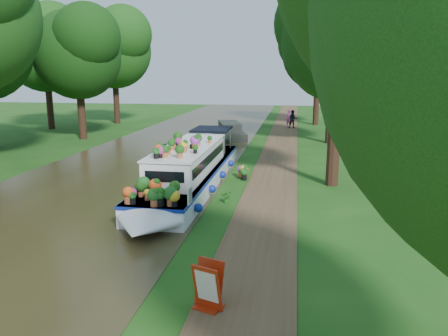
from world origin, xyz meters
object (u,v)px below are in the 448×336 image
Objects in this scene: pedestrian_pink at (289,118)px; pedestrian_dark at (293,119)px; sandwich_board at (208,288)px; second_boat at (230,132)px; plant_boat at (189,170)px.

pedestrian_dark is (0.38, -0.80, 0.02)m from pedestrian_pink.
second_boat is at bearing 117.67° from sandwich_board.
plant_boat is at bearing 126.29° from sandwich_board.
plant_boat is at bearing -104.18° from second_boat.
sandwich_board is 0.64× the size of pedestrian_dark.
pedestrian_pink is 0.88m from pedestrian_dark.
pedestrian_dark is at bearing 107.44° from sandwich_board.
pedestrian_pink reaches higher than second_boat.
plant_boat is 13.41× the size of sandwich_board.
pedestrian_pink is 0.98× the size of pedestrian_dark.
plant_boat is 14.88m from second_boat.
plant_boat is 8.52× the size of pedestrian_dark.
pedestrian_pink is (4.27, 7.37, 0.32)m from second_boat.
second_boat is 8.52m from pedestrian_pink.
plant_boat is 2.07× the size of second_boat.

